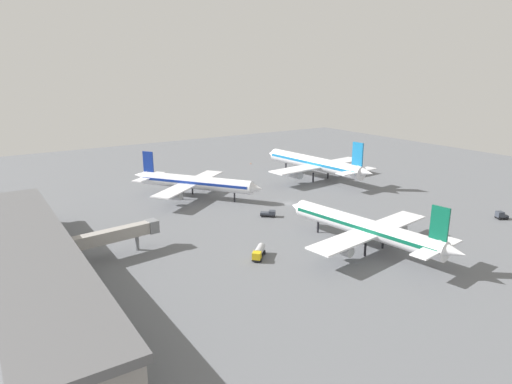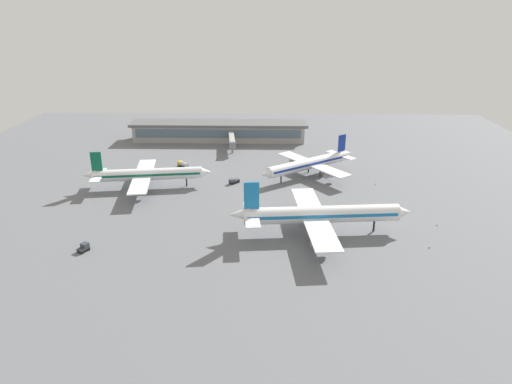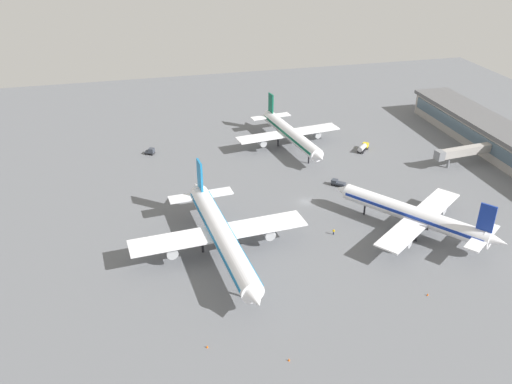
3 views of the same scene
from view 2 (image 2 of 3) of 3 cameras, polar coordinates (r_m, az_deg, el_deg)
The scene contains 13 objects.
ground at distance 168.39m, azimuth -0.53°, elevation -0.50°, with size 288.00×288.00×0.00m, color slate.
terminal_building at distance 242.25m, azimuth -4.61°, elevation 7.63°, with size 91.93×15.42×9.53m.
airplane_at_gate at distance 139.66m, azimuth 7.97°, elevation -2.80°, with size 56.64×45.58×17.23m.
airplane_taxiing at distance 179.41m, azimuth -13.54°, elevation 2.16°, with size 49.08×39.66×14.95m.
airplane_distant at distance 188.55m, azimuth 6.74°, elevation 3.57°, with size 41.48×35.12×14.81m.
baggage_tug at distance 139.42m, azimuth -20.75°, elevation -6.49°, with size 3.36×3.72×2.30m.
fuel_truck at distance 201.30m, azimuth -9.11°, elevation 3.43°, with size 5.76×5.84×2.50m.
pushback_tractor at distance 180.63m, azimuth -2.80°, elevation 1.39°, with size 4.36×4.54×1.90m.
ground_crew_worker at distance 169.90m, azimuth 5.93°, elevation -0.10°, with size 0.52×0.52×1.67m.
jet_bridge at distance 224.18m, azimuth -3.04°, elevation 6.58°, with size 5.30×23.49×6.74m.
safety_cone_near_gate at distance 185.25m, azimuth 14.76°, elevation 0.98°, with size 0.44×0.44×0.60m, color #EA590C.
safety_cone_mid_apron at distance 141.53m, azimuth 20.88°, elevation -6.47°, with size 0.44×0.44×0.60m, color #EA590C.
safety_cone_far_side at distance 156.48m, azimuth 21.72°, elevation -3.84°, with size 0.44×0.44×0.60m, color #EA590C.
Camera 2 is at (-5.14, 155.69, 63.94)m, focal length 31.95 mm.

